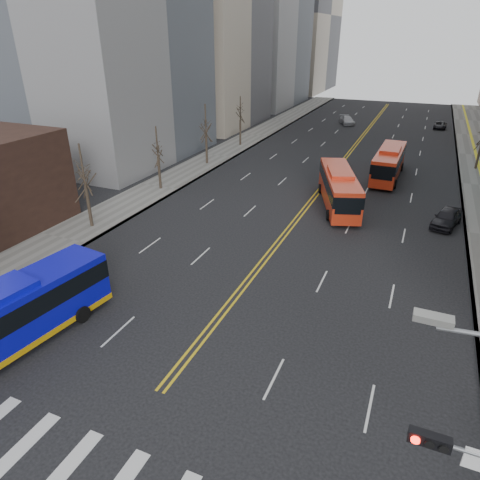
# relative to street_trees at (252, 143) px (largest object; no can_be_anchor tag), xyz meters

# --- Properties ---
(sidewalk_left) EXTENTS (5.00, 130.00, 0.15)m
(sidewalk_left) POSITION_rel_street_trees_xyz_m (-9.32, 10.45, -4.80)
(sidewalk_left) COLOR slate
(sidewalk_left) RESTS_ON ground
(centerline) EXTENTS (0.55, 100.00, 0.01)m
(centerline) POSITION_rel_street_trees_xyz_m (7.18, 20.45, -4.87)
(centerline) COLOR gold
(centerline) RESTS_ON ground
(street_trees) EXTENTS (35.20, 47.20, 7.60)m
(street_trees) POSITION_rel_street_trees_xyz_m (0.00, 0.00, 0.00)
(street_trees) COLOR #2D231B
(street_trees) RESTS_ON ground
(red_bus_near) EXTENTS (6.26, 11.67, 3.62)m
(red_bus_near) POSITION_rel_street_trees_xyz_m (9.88, -1.90, -2.86)
(red_bus_near) COLOR red
(red_bus_near) RESTS_ON ground
(red_bus_far) EXTENTS (3.04, 11.35, 3.58)m
(red_bus_far) POSITION_rel_street_trees_xyz_m (13.36, 9.49, -2.88)
(red_bus_far) COLOR red
(red_bus_far) RESTS_ON ground
(car_dark_mid) EXTENTS (2.98, 4.91, 1.56)m
(car_dark_mid) POSITION_rel_street_trees_xyz_m (19.68, -2.95, -4.09)
(car_dark_mid) COLOR black
(car_dark_mid) RESTS_ON ground
(car_silver) EXTENTS (3.97, 5.41, 1.46)m
(car_silver) POSITION_rel_street_trees_xyz_m (2.81, 40.94, -4.15)
(car_silver) COLOR #AEADB3
(car_silver) RESTS_ON ground
(car_dark_far) EXTENTS (2.27, 4.42, 1.19)m
(car_dark_far) POSITION_rel_street_trees_xyz_m (18.84, 43.44, -4.28)
(car_dark_far) COLOR black
(car_dark_far) RESTS_ON ground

